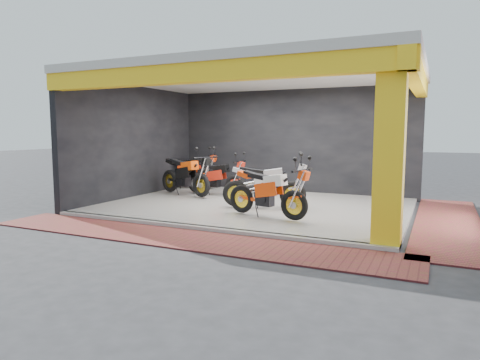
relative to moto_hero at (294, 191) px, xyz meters
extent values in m
plane|color=#2D2D30|center=(-1.67, -0.28, -0.80)|extent=(80.00, 80.00, 0.00)
cube|color=beige|center=(-1.67, 1.72, -0.75)|extent=(8.00, 6.00, 0.10)
cube|color=beige|center=(-1.67, 1.72, 2.80)|extent=(8.40, 6.40, 0.20)
cube|color=black|center=(-1.67, 4.82, 0.95)|extent=(8.20, 0.20, 3.50)
cube|color=black|center=(-5.77, 1.72, 0.95)|extent=(0.20, 6.20, 3.50)
cube|color=yellow|center=(2.08, -1.03, 0.95)|extent=(0.50, 0.50, 3.50)
cube|color=yellow|center=(-1.67, -1.28, 2.50)|extent=(8.40, 0.30, 0.40)
cube|color=yellow|center=(2.33, 1.72, 2.50)|extent=(0.30, 6.40, 0.40)
cube|color=beige|center=(-1.67, -1.30, -0.75)|extent=(8.00, 0.20, 0.10)
cube|color=maroon|center=(-1.67, -2.08, -0.78)|extent=(9.00, 1.40, 0.03)
cube|color=maroon|center=(3.13, 1.72, -0.78)|extent=(1.40, 7.00, 0.03)
camera|label=1|loc=(2.89, -9.02, 1.29)|focal=32.00mm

